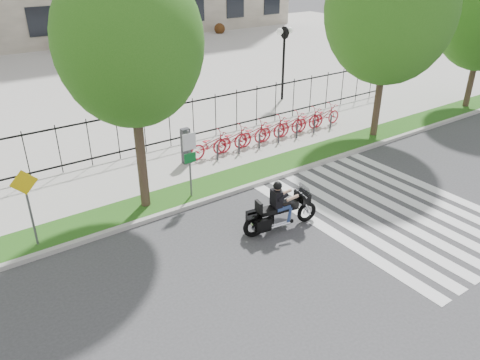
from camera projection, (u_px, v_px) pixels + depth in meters
ground at (281, 257)px, 13.75m from camera, size 120.00×120.00×0.00m
curb at (208, 200)px, 16.72m from camera, size 60.00×0.20×0.15m
grass_verge at (196, 191)px, 17.34m from camera, size 60.00×1.50×0.15m
sidewalk at (165, 167)px, 19.17m from camera, size 60.00×3.50×0.15m
plaza at (48, 79)px, 32.01m from camera, size 80.00×34.00×0.10m
crosswalk_stripes at (388, 210)px, 16.23m from camera, size 5.70×8.00×0.01m
iron_fence at (144, 130)px, 19.97m from camera, size 30.00×0.06×2.00m
lamp_post_right at (284, 46)px, 26.24m from camera, size 1.06×0.70×4.25m
street_tree_1 at (129, 43)px, 13.82m from camera, size 4.46×4.46×8.07m
street_tree_2 at (390, 9)px, 19.82m from camera, size 5.57×5.57×8.86m
bike_share_station at (271, 129)px, 21.45m from camera, size 8.98×0.89×1.50m
sign_pole_regulatory at (190, 155)px, 16.13m from camera, size 0.50×0.09×2.50m
sign_pole_warning at (27, 198)px, 13.39m from camera, size 0.78×0.09×2.49m
motorcycle_rider at (281, 210)px, 14.86m from camera, size 2.69×0.97×2.09m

